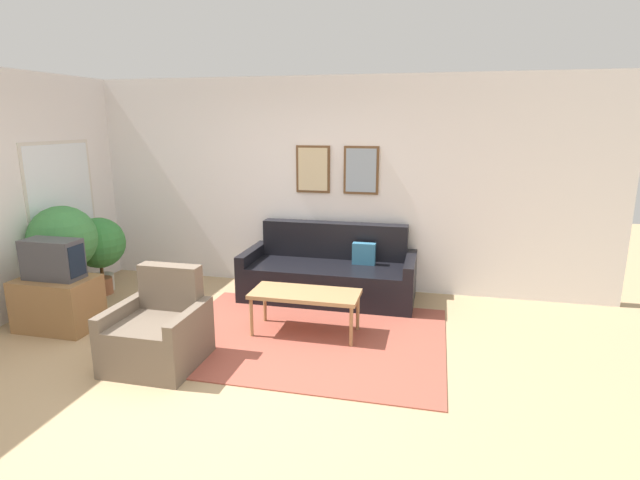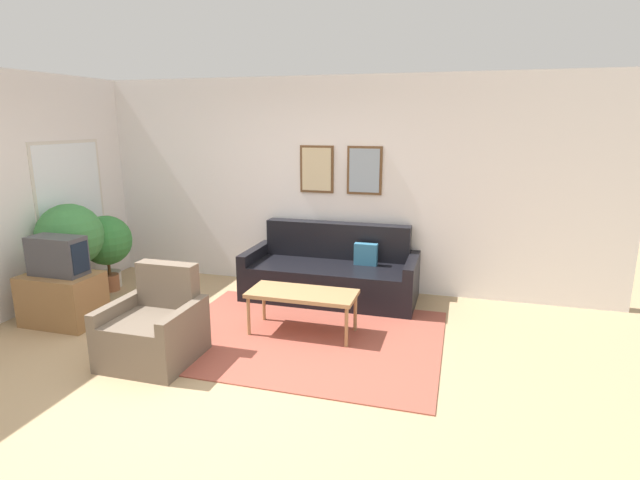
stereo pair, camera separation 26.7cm
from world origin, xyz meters
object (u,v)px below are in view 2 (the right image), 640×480
object	(u,v)px
couch	(332,274)
armchair	(155,330)
potted_plant_tall	(70,238)
coffee_table	(302,296)
tv	(57,256)

from	to	relation	value
couch	armchair	distance (m)	2.35
armchair	potted_plant_tall	distance (m)	2.15
coffee_table	armchair	world-z (taller)	armchair
tv	potted_plant_tall	distance (m)	0.69
coffee_table	potted_plant_tall	bearing A→B (deg)	177.38
coffee_table	tv	size ratio (longest dim) A/B	1.87
couch	tv	xyz separation A→B (m)	(-2.59, -1.60, 0.46)
tv	potted_plant_tall	xyz separation A→B (m)	(-0.36, 0.59, 0.04)
coffee_table	tv	bearing A→B (deg)	-170.08
tv	potted_plant_tall	bearing A→B (deg)	121.38
tv	coffee_table	bearing A→B (deg)	9.92
armchair	potted_plant_tall	size ratio (longest dim) A/B	0.71
potted_plant_tall	couch	bearing A→B (deg)	19.02
tv	potted_plant_tall	size ratio (longest dim) A/B	0.49
armchair	potted_plant_tall	xyz separation A→B (m)	(-1.81, 1.05, 0.51)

